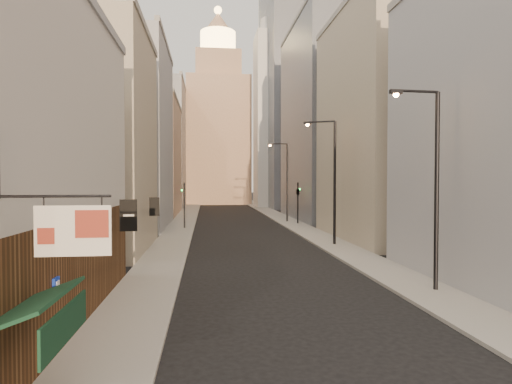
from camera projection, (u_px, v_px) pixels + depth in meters
name	position (u px, v px, depth m)	size (l,w,h in m)	color
sidewalk_left	(187.00, 217.00, 60.96)	(3.00, 140.00, 0.15)	gray
sidewalk_right	(277.00, 216.00, 62.44)	(3.00, 140.00, 0.15)	gray
left_bldg_beige	(92.00, 143.00, 31.31)	(8.00, 12.00, 16.00)	tan
left_bldg_grey	(130.00, 137.00, 47.15)	(8.00, 16.00, 20.00)	#A0A0A6
left_bldg_tan	(152.00, 159.00, 65.06)	(8.00, 18.00, 17.00)	tan
left_bldg_wingrid	(164.00, 146.00, 84.83)	(8.00, 20.00, 24.00)	gray
right_bldg_beige	(383.00, 127.00, 37.98)	(8.00, 16.00, 20.00)	tan
right_bldg_wingrid	(323.00, 123.00, 57.76)	(8.00, 20.00, 26.00)	gray
highrise	(315.00, 79.00, 85.91)	(21.00, 23.00, 51.20)	gray
clock_tower	(218.00, 126.00, 97.86)	(14.00, 14.00, 44.90)	tan
white_tower	(275.00, 114.00, 85.19)	(8.00, 8.00, 41.50)	silver
streetlamp_near	(432.00, 178.00, 19.79)	(2.46, 0.34, 9.38)	black
streetlamp_mid	(331.00, 174.00, 34.18)	(2.47, 1.22, 10.03)	black
streetlamp_far	(285.00, 177.00, 53.06)	(2.58, 0.26, 9.84)	black
traffic_light_left	(184.00, 196.00, 45.71)	(0.54, 0.42, 5.00)	black
traffic_light_right	(298.00, 192.00, 50.64)	(0.72, 0.72, 5.00)	black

